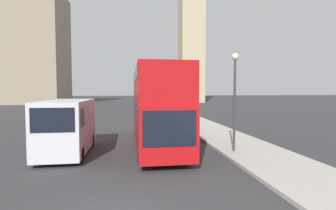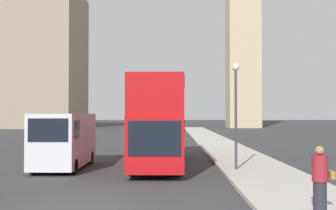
# 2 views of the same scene
# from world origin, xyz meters

# --- Properties ---
(building_block_distant) EXTENTS (26.34, 15.72, 32.99)m
(building_block_distant) POSITION_xyz_m (-28.67, 62.50, 13.58)
(building_block_distant) COLOR gray
(building_block_distant) RESTS_ON ground_plane
(red_double_decker_bus) EXTENTS (2.46, 10.70, 4.45)m
(red_double_decker_bus) POSITION_xyz_m (1.99, 9.19, 2.47)
(red_double_decker_bus) COLOR #B71114
(red_double_decker_bus) RESTS_ON ground_plane
(white_van) EXTENTS (2.10, 5.11, 2.74)m
(white_van) POSITION_xyz_m (-2.68, 7.48, 1.46)
(white_van) COLOR silver
(white_van) RESTS_ON ground_plane
(street_lamp) EXTENTS (0.36, 0.36, 4.96)m
(street_lamp) POSITION_xyz_m (5.70, 6.40, 3.47)
(street_lamp) COLOR #38383D
(street_lamp) RESTS_ON sidewalk_strip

